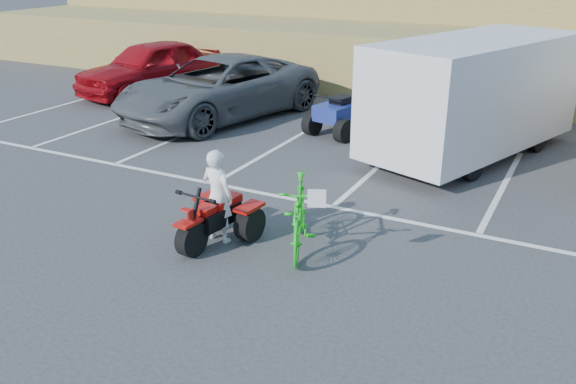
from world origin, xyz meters
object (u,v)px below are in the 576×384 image
at_px(grey_pickup, 218,88).
at_px(quad_atv_green, 378,125).
at_px(quad_atv_blue, 341,134).
at_px(rider, 218,196).
at_px(cargo_trailer, 474,94).
at_px(green_dirt_bike, 299,215).
at_px(red_trike_atv, 214,243).
at_px(red_car, 151,67).

xyz_separation_m(grey_pickup, quad_atv_green, (4.36, 1.37, -0.87)).
height_order(quad_atv_blue, quad_atv_green, quad_atv_blue).
relative_size(rider, cargo_trailer, 0.25).
relative_size(green_dirt_bike, grey_pickup, 0.32).
height_order(cargo_trailer, quad_atv_blue, cargo_trailer).
xyz_separation_m(rider, cargo_trailer, (2.72, 6.57, 0.68)).
xyz_separation_m(red_trike_atv, grey_pickup, (-4.41, 6.89, 0.87)).
bearing_deg(quad_atv_green, rider, -91.92).
xyz_separation_m(red_car, quad_atv_blue, (7.61, -1.64, -0.88)).
relative_size(quad_atv_blue, quad_atv_green, 1.27).
bearing_deg(red_trike_atv, cargo_trailer, 73.57).
bearing_deg(grey_pickup, cargo_trailer, 12.96).
xyz_separation_m(grey_pickup, quad_atv_blue, (3.78, 0.07, -0.87)).
bearing_deg(grey_pickup, red_trike_atv, -43.01).
distance_m(red_car, cargo_trailer, 11.16).
bearing_deg(quad_atv_blue, cargo_trailer, 10.35).
distance_m(red_car, quad_atv_blue, 7.84).
xyz_separation_m(red_trike_atv, rider, (0.02, 0.15, 0.79)).
height_order(red_car, cargo_trailer, cargo_trailer).
bearing_deg(green_dirt_bike, cargo_trailer, 54.83).
height_order(rider, quad_atv_green, rider).
distance_m(red_trike_atv, grey_pickup, 8.23).
distance_m(rider, grey_pickup, 8.07).
relative_size(cargo_trailer, quad_atv_green, 4.62).
height_order(red_car, quad_atv_blue, red_car).
relative_size(red_trike_atv, red_car, 0.30).
bearing_deg(green_dirt_bike, grey_pickup, 109.21).
relative_size(grey_pickup, cargo_trailer, 1.00).
distance_m(green_dirt_bike, quad_atv_green, 7.94).
xyz_separation_m(cargo_trailer, quad_atv_green, (-2.79, 1.54, -1.47)).
bearing_deg(red_car, green_dirt_bike, -27.10).
relative_size(cargo_trailer, quad_atv_blue, 3.64).
bearing_deg(cargo_trailer, quad_atv_green, 170.87).
bearing_deg(quad_atv_blue, red_car, -177.61).
relative_size(red_car, quad_atv_green, 3.83).
bearing_deg(quad_atv_green, grey_pickup, -164.99).
bearing_deg(red_trike_atv, quad_atv_green, 96.09).
height_order(green_dirt_bike, red_car, red_car).
distance_m(rider, quad_atv_blue, 6.89).
distance_m(red_trike_atv, rider, 0.81).
bearing_deg(cargo_trailer, red_trike_atv, -92.35).
xyz_separation_m(red_trike_atv, quad_atv_green, (-0.05, 8.26, 0.00)).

